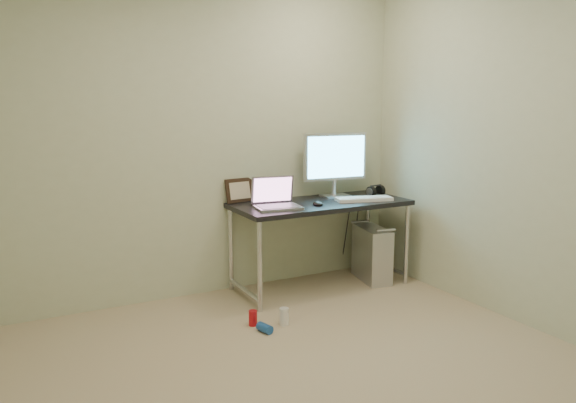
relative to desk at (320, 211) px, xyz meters
The scene contains 18 objects.
floor 1.80m from the desk, 121.75° to the right, with size 3.50×3.50×0.00m, color tan.
wall_back 1.11m from the desk, 159.56° to the left, with size 3.50×0.02×2.50m, color beige.
wall_right 1.77m from the desk, 58.54° to the right, with size 0.02×3.50×2.50m, color beige.
desk is the anchor object (origin of this frame).
tower_computer 0.67m from the desk, ahead, with size 0.29×0.49×0.51m.
cable_a 0.60m from the desk, 31.14° to the left, with size 0.01×0.01×0.70m, color black.
cable_b 0.67m from the desk, 25.13° to the left, with size 0.01×0.01×0.72m, color black.
can_red 1.18m from the desk, 149.63° to the right, with size 0.06×0.06×0.11m, color red.
can_white 1.08m from the desk, 137.89° to the right, with size 0.07×0.07×0.12m, color white.
can_blue 1.25m from the desk, 142.10° to the right, with size 0.06×0.06×0.12m, color #1E51A6.
laptop 0.47m from the desk, behind, with size 0.39×0.34×0.25m.
monitor 0.51m from the desk, 32.77° to the left, with size 0.60×0.20×0.57m.
keyboard 0.39m from the desk, 20.34° to the right, with size 0.48×0.16×0.03m, color white.
mouse_right 0.62m from the desk, 12.23° to the right, with size 0.07×0.11×0.04m, color black.
mouse_left 0.20m from the desk, 129.12° to the right, with size 0.08×0.12×0.04m, color black.
headphones 0.67m from the desk, ahead, with size 0.17×0.10×0.11m.
picture_frame 0.71m from the desk, 153.76° to the left, with size 0.25×0.03×0.20m, color black.
webcam 0.56m from the desk, 146.96° to the left, with size 0.04×0.04×0.12m.
Camera 1 is at (-1.57, -2.57, 1.59)m, focal length 35.00 mm.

